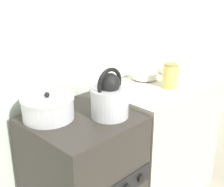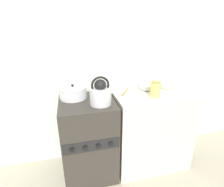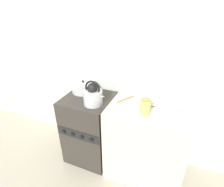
{
  "view_description": "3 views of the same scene",
  "coord_description": "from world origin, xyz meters",
  "px_view_note": "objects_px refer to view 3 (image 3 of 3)",
  "views": [
    {
      "loc": [
        -0.95,
        -0.9,
        1.6
      ],
      "look_at": [
        0.27,
        0.3,
        0.93
      ],
      "focal_mm": 50.0,
      "sensor_mm": 36.0,
      "label": 1
    },
    {
      "loc": [
        -0.13,
        -1.31,
        1.57
      ],
      "look_at": [
        0.26,
        0.27,
        0.93
      ],
      "focal_mm": 28.0,
      "sensor_mm": 36.0,
      "label": 2
    },
    {
      "loc": [
        0.91,
        -1.23,
        1.85
      ],
      "look_at": [
        0.29,
        0.3,
        0.97
      ],
      "focal_mm": 28.0,
      "sensor_mm": 36.0,
      "label": 3
    }
  ],
  "objects_px": {
    "small_ceramic_bowl": "(174,107)",
    "cooking_pot": "(83,87)",
    "stove": "(90,128)",
    "enamel_bowl": "(151,100)",
    "storage_jar": "(145,107)",
    "kettle": "(93,95)"
  },
  "relations": [
    {
      "from": "stove",
      "to": "small_ceramic_bowl",
      "type": "bearing_deg",
      "value": 6.02
    },
    {
      "from": "kettle",
      "to": "storage_jar",
      "type": "distance_m",
      "value": 0.55
    },
    {
      "from": "stove",
      "to": "storage_jar",
      "type": "height_order",
      "value": "storage_jar"
    },
    {
      "from": "small_ceramic_bowl",
      "to": "storage_jar",
      "type": "bearing_deg",
      "value": -141.99
    },
    {
      "from": "cooking_pot",
      "to": "small_ceramic_bowl",
      "type": "height_order",
      "value": "cooking_pot"
    },
    {
      "from": "enamel_bowl",
      "to": "storage_jar",
      "type": "height_order",
      "value": "storage_jar"
    },
    {
      "from": "kettle",
      "to": "storage_jar",
      "type": "bearing_deg",
      "value": -0.19
    },
    {
      "from": "enamel_bowl",
      "to": "storage_jar",
      "type": "distance_m",
      "value": 0.23
    },
    {
      "from": "cooking_pot",
      "to": "storage_jar",
      "type": "xyz_separation_m",
      "value": [
        0.8,
        -0.22,
        0.04
      ]
    },
    {
      "from": "enamel_bowl",
      "to": "storage_jar",
      "type": "bearing_deg",
      "value": -93.97
    },
    {
      "from": "cooking_pot",
      "to": "storage_jar",
      "type": "distance_m",
      "value": 0.83
    },
    {
      "from": "enamel_bowl",
      "to": "storage_jar",
      "type": "xyz_separation_m",
      "value": [
        -0.02,
        -0.22,
        0.05
      ]
    },
    {
      "from": "kettle",
      "to": "cooking_pot",
      "type": "bearing_deg",
      "value": 139.03
    },
    {
      "from": "storage_jar",
      "to": "small_ceramic_bowl",
      "type": "bearing_deg",
      "value": 38.01
    },
    {
      "from": "kettle",
      "to": "storage_jar",
      "type": "height_order",
      "value": "kettle"
    },
    {
      "from": "stove",
      "to": "enamel_bowl",
      "type": "relative_size",
      "value": 5.06
    },
    {
      "from": "small_ceramic_bowl",
      "to": "storage_jar",
      "type": "distance_m",
      "value": 0.32
    },
    {
      "from": "kettle",
      "to": "cooking_pot",
      "type": "height_order",
      "value": "kettle"
    },
    {
      "from": "cooking_pot",
      "to": "storage_jar",
      "type": "relative_size",
      "value": 1.74
    },
    {
      "from": "stove",
      "to": "enamel_bowl",
      "type": "xyz_separation_m",
      "value": [
        0.69,
        0.13,
        0.49
      ]
    },
    {
      "from": "stove",
      "to": "storage_jar",
      "type": "xyz_separation_m",
      "value": [
        0.68,
        -0.1,
        0.54
      ]
    },
    {
      "from": "small_ceramic_bowl",
      "to": "cooking_pot",
      "type": "bearing_deg",
      "value": 178.85
    }
  ]
}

